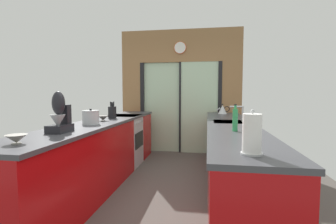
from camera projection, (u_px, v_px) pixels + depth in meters
name	position (u px, v px, depth m)	size (l,w,h in m)	color
ground_plane	(167.00, 181.00, 3.71)	(5.04, 7.60, 0.02)	#4C4742
back_wall_unit	(180.00, 84.00, 5.37)	(2.64, 0.12, 2.70)	olive
left_counter_run	(96.00, 155.00, 3.36)	(0.62, 3.80, 0.92)	#AD0C0F
right_counter_run	(230.00, 158.00, 3.24)	(0.62, 3.80, 0.92)	#AD0C0F
sink_faucet	(240.00, 111.00, 3.41)	(0.19, 0.02, 0.22)	#B7BABC
oven_range	(124.00, 140.00, 4.46)	(0.60, 0.60, 0.92)	#B7BABC
mixing_bowl_near	(16.00, 139.00, 1.93)	(0.16, 0.16, 0.07)	gray
mixing_bowl_far	(103.00, 118.00, 3.52)	(0.15, 0.15, 0.07)	#514C47
knife_block	(112.00, 112.00, 3.86)	(0.08, 0.14, 0.27)	black
stand_mixer	(60.00, 117.00, 2.49)	(0.17, 0.27, 0.42)	black
stock_pot	(91.00, 117.00, 3.15)	(0.22, 0.22, 0.20)	#B7BABC
kettle	(223.00, 109.00, 4.74)	(0.25, 0.17, 0.20)	#B7BABC
soap_bottle	(235.00, 119.00, 2.56)	(0.06, 0.06, 0.29)	#339E56
paper_towel_roll	(252.00, 134.00, 1.59)	(0.14, 0.14, 0.30)	#B7BABC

